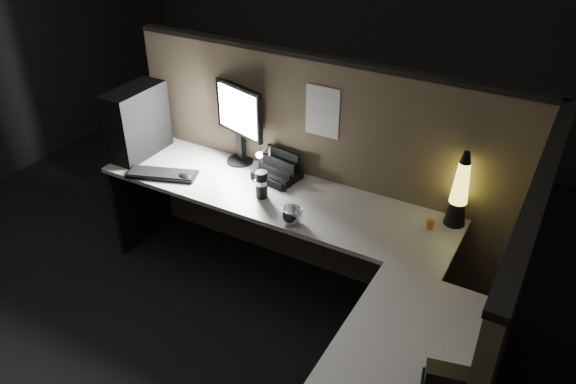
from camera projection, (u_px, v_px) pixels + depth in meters
The scene contains 16 objects.
floor at pixel (245, 349), 3.36m from camera, with size 6.00×6.00×0.00m, color black.
room_shell at pixel (230, 94), 2.50m from camera, with size 6.00×6.00×6.00m.
partition_back at pixel (318, 173), 3.65m from camera, with size 2.66×0.06×1.50m, color brown.
partition_right at pixel (502, 327), 2.48m from camera, with size 0.06×1.66×1.50m, color brown.
desk at pixel (292, 258), 3.16m from camera, with size 2.60×1.60×0.73m.
pc_tower at pixel (137, 122), 3.80m from camera, with size 0.20×0.45×0.47m, color black.
monitor at pixel (239, 117), 3.65m from camera, with size 0.41×0.18×0.54m.
keyboard at pixel (162, 174), 3.65m from camera, with size 0.45×0.15×0.02m, color black.
mouse at pixel (185, 177), 3.60m from camera, with size 0.10×0.07×0.04m, color black.
clip_lamp at pixel (265, 160), 3.57m from camera, with size 0.04×0.17×0.21m.
organizer at pixel (278, 172), 3.61m from camera, with size 0.29×0.27×0.20m.
lava_lamp at pixel (459, 195), 3.10m from camera, with size 0.12×0.12×0.46m.
travel_mug at pixel (262, 185), 3.39m from camera, with size 0.08×0.08×0.17m, color black.
steel_mug at pixel (292, 216), 3.17m from camera, with size 0.12×0.12×0.10m, color silver.
figurine at pixel (431, 222), 3.13m from camera, with size 0.05×0.05×0.05m, color orange.
pinned_paper at pixel (322, 112), 3.37m from camera, with size 0.22×0.00×0.32m, color white.
Camera 1 is at (1.38, -1.93, 2.57)m, focal length 35.00 mm.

